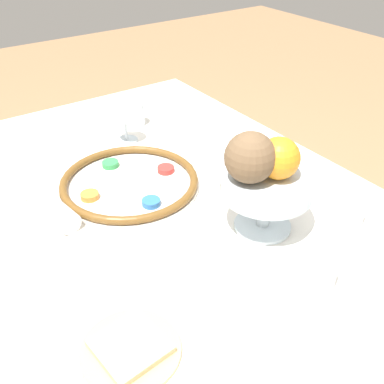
% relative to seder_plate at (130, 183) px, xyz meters
% --- Properties ---
extents(ground_plane, '(8.00, 8.00, 0.00)m').
position_rel_seder_plate_xyz_m(ground_plane, '(0.08, 0.04, -0.72)').
color(ground_plane, '#99704C').
extents(dining_table, '(1.34, 0.95, 0.70)m').
position_rel_seder_plate_xyz_m(dining_table, '(0.08, 0.04, -0.37)').
color(dining_table, white).
rests_on(dining_table, ground_plane).
extents(seder_plate, '(0.34, 0.34, 0.03)m').
position_rel_seder_plate_xyz_m(seder_plate, '(0.00, 0.00, 0.00)').
color(seder_plate, silver).
rests_on(seder_plate, dining_table).
extents(wine_glass, '(0.08, 0.08, 0.14)m').
position_rel_seder_plate_xyz_m(wine_glass, '(-0.23, 0.11, 0.09)').
color(wine_glass, silver).
rests_on(wine_glass, dining_table).
extents(fruit_stand, '(0.20, 0.20, 0.12)m').
position_rel_seder_plate_xyz_m(fruit_stand, '(0.31, 0.17, 0.08)').
color(fruit_stand, silver).
rests_on(fruit_stand, dining_table).
extents(orange_fruit, '(0.09, 0.09, 0.09)m').
position_rel_seder_plate_xyz_m(orange_fruit, '(0.31, 0.19, 0.15)').
color(orange_fruit, orange).
rests_on(orange_fruit, fruit_stand).
extents(coconut, '(0.11, 0.11, 0.11)m').
position_rel_seder_plate_xyz_m(coconut, '(0.28, 0.13, 0.16)').
color(coconut, brown).
rests_on(coconut, fruit_stand).
extents(bread_plate, '(0.16, 0.16, 0.02)m').
position_rel_seder_plate_xyz_m(bread_plate, '(0.43, -0.23, -0.01)').
color(bread_plate, tan).
rests_on(bread_plate, dining_table).
extents(napkin_roll, '(0.20, 0.08, 0.05)m').
position_rel_seder_plate_xyz_m(napkin_roll, '(-0.01, -0.20, 0.01)').
color(napkin_roll, white).
rests_on(napkin_roll, dining_table).
extents(cup_near, '(0.07, 0.07, 0.07)m').
position_rel_seder_plate_xyz_m(cup_near, '(0.49, 0.13, 0.02)').
color(cup_near, silver).
rests_on(cup_near, dining_table).
extents(cup_mid, '(0.07, 0.07, 0.07)m').
position_rel_seder_plate_xyz_m(cup_mid, '(-0.31, 0.18, 0.02)').
color(cup_mid, silver).
rests_on(cup_mid, dining_table).
extents(cup_far, '(0.07, 0.07, 0.07)m').
position_rel_seder_plate_xyz_m(cup_far, '(0.40, 0.33, 0.02)').
color(cup_far, silver).
rests_on(cup_far, dining_table).
extents(fork_left, '(0.04, 0.20, 0.01)m').
position_rel_seder_plate_xyz_m(fork_left, '(0.01, 0.29, -0.01)').
color(fork_left, silver).
rests_on(fork_left, dining_table).
extents(fork_right, '(0.03, 0.20, 0.01)m').
position_rel_seder_plate_xyz_m(fork_right, '(0.04, 0.29, -0.01)').
color(fork_right, silver).
rests_on(fork_right, dining_table).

